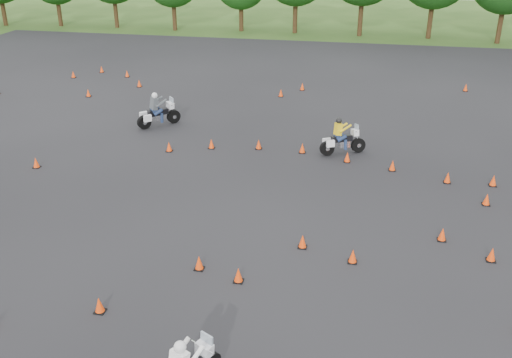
% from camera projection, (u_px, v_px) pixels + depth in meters
% --- Properties ---
extents(ground, '(140.00, 140.00, 0.00)m').
position_uv_depth(ground, '(232.00, 264.00, 18.27)').
color(ground, '#2D5119').
rests_on(ground, ground).
extents(asphalt_pad, '(62.00, 62.00, 0.00)m').
position_uv_depth(asphalt_pad, '(265.00, 186.00, 23.62)').
color(asphalt_pad, black).
rests_on(asphalt_pad, ground).
extents(traffic_cones, '(36.42, 33.01, 0.45)m').
position_uv_depth(traffic_cones, '(270.00, 186.00, 23.04)').
color(traffic_cones, '#FF430A').
rests_on(traffic_cones, asphalt_pad).
extents(rider_grey, '(2.25, 2.28, 1.89)m').
position_uv_depth(rider_grey, '(158.00, 109.00, 30.05)').
color(rider_grey, '#42464A').
rests_on(rider_grey, ground).
extents(rider_yellow, '(2.32, 1.63, 1.74)m').
position_uv_depth(rider_yellow, '(344.00, 137.00, 26.44)').
color(rider_yellow, gold).
rests_on(rider_yellow, ground).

